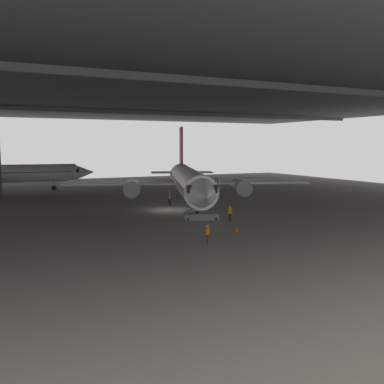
{
  "coord_description": "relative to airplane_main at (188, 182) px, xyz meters",
  "views": [
    {
      "loc": [
        -20.22,
        -48.66,
        7.95
      ],
      "look_at": [
        1.7,
        -3.04,
        2.45
      ],
      "focal_mm": 40.44,
      "sensor_mm": 36.0,
      "label": 1
    }
  ],
  "objects": [
    {
      "name": "traffic_cone_orange",
      "position": [
        -2.93,
        -16.57,
        -3.01
      ],
      "size": [
        0.36,
        0.36,
        0.6
      ],
      "color": "black",
      "rests_on": "ground_plane"
    },
    {
      "name": "airplane_main",
      "position": [
        0.0,
        0.0,
        0.0
      ],
      "size": [
        32.48,
        32.7,
        10.68
      ],
      "color": "white",
      "rests_on": "ground_plane"
    },
    {
      "name": "boarding_stairs",
      "position": [
        -2.67,
        -9.01,
        -2.59
      ],
      "size": [
        4.27,
        2.68,
        4.49
      ],
      "color": "slate",
      "rests_on": "ground_plane"
    },
    {
      "name": "crew_worker_near_nose",
      "position": [
        -7.52,
        -19.58,
        -2.38
      ],
      "size": [
        0.31,
        0.53,
        1.63
      ],
      "color": "#232838",
      "rests_on": "ground_plane"
    },
    {
      "name": "airplane_distant",
      "position": [
        -20.77,
        29.75,
        -0.19
      ],
      "size": [
        29.98,
        29.14,
        9.67
      ],
      "color": "white",
      "rests_on": "ground_plane"
    },
    {
      "name": "crew_worker_by_stairs",
      "position": [
        -0.59,
        -11.4,
        -2.33
      ],
      "size": [
        0.32,
        0.53,
        1.7
      ],
      "color": "#232838",
      "rests_on": "ground_plane"
    },
    {
      "name": "ground_plane",
      "position": [
        -3.17,
        -1.08,
        -3.31
      ],
      "size": [
        110.0,
        110.0,
        0.0
      ],
      "primitive_type": "plane",
      "color": "gray"
    },
    {
      "name": "hangar_structure",
      "position": [
        -3.23,
        12.67,
        11.76
      ],
      "size": [
        121.0,
        99.0,
        15.7
      ],
      "color": "#4C4F54",
      "rests_on": "ground_plane"
    }
  ]
}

